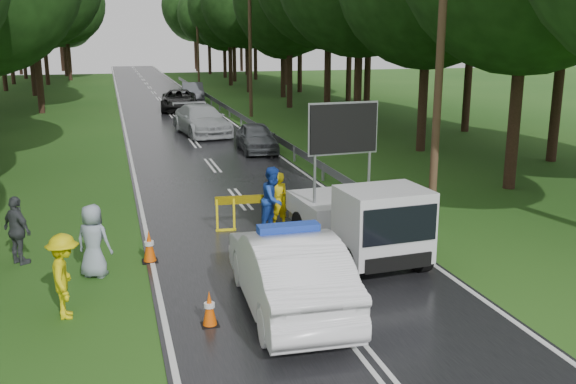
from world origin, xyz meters
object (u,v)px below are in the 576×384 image
object	(u,v)px
work_truck	(361,219)
officer	(278,200)
police_sedan	(288,271)
civilian	(274,199)
queue_car_fourth	(193,92)
barrier	(259,203)
queue_car_first	(257,137)
queue_car_second	(202,120)
queue_car_third	(179,100)

from	to	relation	value
work_truck	officer	world-z (taller)	work_truck
police_sedan	civilian	xyz separation A→B (m)	(1.06, 5.39, 0.10)
officer	civilian	size ratio (longest dim) A/B	0.89
queue_car_fourth	barrier	bearing A→B (deg)	-89.72
officer	queue_car_first	world-z (taller)	officer
police_sedan	queue_car_second	world-z (taller)	police_sedan
police_sedan	officer	distance (m)	5.73
officer	police_sedan	bearing A→B (deg)	67.90
barrier	officer	world-z (taller)	officer
police_sedan	barrier	distance (m)	5.61
work_truck	queue_car_fourth	distance (m)	39.27
work_truck	barrier	xyz separation A→B (m)	(-1.95, 3.05, -0.24)
police_sedan	civilian	distance (m)	5.50
officer	civilian	world-z (taller)	civilian
barrier	queue_car_first	xyz separation A→B (m)	(2.73, 12.39, -0.10)
barrier	officer	distance (m)	0.58
barrier	queue_car_third	bearing A→B (deg)	92.76
barrier	queue_car_first	distance (m)	12.69
work_truck	officer	bearing A→B (deg)	110.20
civilian	queue_car_third	xyz separation A→B (m)	(0.54, 30.38, -0.18)
work_truck	queue_car_third	world-z (taller)	work_truck
police_sedan	queue_car_fourth	world-z (taller)	police_sedan
queue_car_third	queue_car_fourth	size ratio (longest dim) A/B	1.15
officer	civilian	xyz separation A→B (m)	(-0.19, -0.20, 0.10)
work_truck	queue_car_first	size ratio (longest dim) A/B	1.20
queue_car_first	queue_car_fourth	size ratio (longest dim) A/B	0.85
barrier	queue_car_second	xyz separation A→B (m)	(0.93, 18.43, 0.03)
queue_car_first	queue_car_third	distance (m)	17.90
civilian	officer	bearing A→B (deg)	3.44
queue_car_fourth	queue_car_first	bearing A→B (deg)	-85.38
officer	queue_car_fourth	size ratio (longest dim) A/B	0.35
barrier	civilian	xyz separation A→B (m)	(0.39, -0.18, 0.15)
work_truck	officer	xyz separation A→B (m)	(-1.37, 3.07, -0.19)
civilian	queue_car_third	bearing A→B (deg)	45.85
police_sedan	queue_car_first	bearing A→B (deg)	-98.53
barrier	civilian	bearing A→B (deg)	-20.10
police_sedan	queue_car_second	size ratio (longest dim) A/B	0.90
queue_car_second	work_truck	bearing A→B (deg)	-94.96
police_sedan	work_truck	xyz separation A→B (m)	(2.62, 2.52, 0.19)
police_sedan	queue_car_first	distance (m)	18.28
civilian	queue_car_fourth	world-z (taller)	civilian
barrier	police_sedan	bearing A→B (deg)	-92.27
queue_car_first	queue_car_third	size ratio (longest dim) A/B	0.74
queue_car_first	queue_car_second	world-z (taller)	queue_car_second
work_truck	queue_car_first	distance (m)	15.47
queue_car_fourth	queue_car_second	bearing A→B (deg)	-91.15
queue_car_third	queue_car_second	bearing A→B (deg)	-83.77
work_truck	queue_car_fourth	xyz separation A→B (m)	(0.77, 39.26, -0.24)
police_sedan	work_truck	distance (m)	3.64
barrier	civilian	size ratio (longest dim) A/B	1.34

